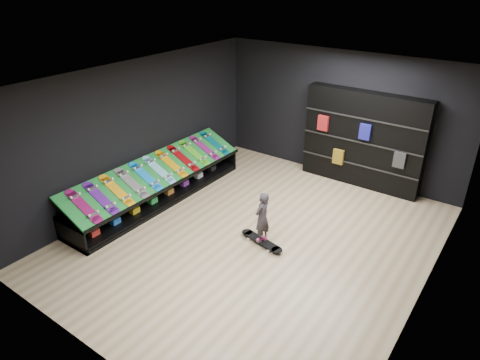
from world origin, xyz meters
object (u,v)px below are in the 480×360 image
Objects in this scene: child at (262,227)px; back_shelving at (363,140)px; display_rack at (159,189)px; floor_skateboard at (261,242)px.

back_shelving is at bearing 174.18° from child.
child is (2.77, -0.12, 0.14)m from display_rack.
back_shelving is 4.62× the size of child.
child is at bearing -98.17° from back_shelving.
display_rack reaches higher than floor_skateboard.
display_rack is 7.54× the size of child.
floor_skateboard is 0.34m from child.
back_shelving is at bearing 93.60° from floor_skateboard.
back_shelving reaches higher than floor_skateboard.
display_rack is 4.73m from back_shelving.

